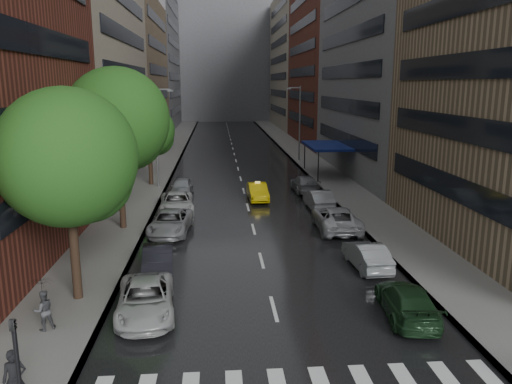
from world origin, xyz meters
TOP-DOWN VIEW (x-y plane):
  - ground at (0.00, 0.00)m, footprint 220.00×220.00m
  - road at (0.00, 50.00)m, footprint 14.00×140.00m
  - sidewalk_left at (-9.00, 50.00)m, footprint 4.00×140.00m
  - sidewalk_right at (9.00, 50.00)m, footprint 4.00×140.00m
  - buildings_left at (-15.00, 58.79)m, footprint 8.00×108.00m
  - buildings_right at (15.00, 56.70)m, footprint 8.05×109.10m
  - building_far at (0.00, 118.00)m, footprint 40.00×14.00m
  - tree_near at (-8.60, 5.49)m, footprint 5.90×5.90m
  - tree_mid at (-8.60, 16.59)m, footprint 6.62×6.62m
  - tree_far at (-8.60, 31.15)m, footprint 4.77×4.77m
  - taxi at (0.96, 24.44)m, footprint 1.65×4.34m
  - parked_cars_left at (-5.40, 15.28)m, footprint 2.87×27.61m
  - parked_cars_right at (5.40, 15.83)m, footprint 2.75×29.45m
  - ped_bag_walker at (-8.29, -2.27)m, footprint 0.75×0.59m
  - ped_black_umbrella at (-9.08, 2.58)m, footprint 0.98×0.98m
  - traffic_light at (-7.60, -3.58)m, footprint 0.18×0.15m
  - street_lamp_left at (-7.72, 30.00)m, footprint 1.74×0.22m
  - street_lamp_right at (7.72, 45.00)m, footprint 1.74×0.22m
  - awning at (8.98, 35.00)m, footprint 4.00×8.00m

SIDE VIEW (x-z plane):
  - ground at x=0.00m, z-range 0.00..0.00m
  - road at x=0.00m, z-range 0.00..0.01m
  - sidewalk_left at x=-9.00m, z-range 0.00..0.15m
  - sidewalk_right at x=9.00m, z-range 0.00..0.15m
  - taxi at x=0.96m, z-range 0.00..1.41m
  - parked_cars_left at x=-5.40m, z-range -0.02..1.47m
  - parked_cars_right at x=5.40m, z-range -0.05..1.53m
  - ped_bag_walker at x=-8.29m, z-range 0.12..1.95m
  - ped_black_umbrella at x=-9.08m, z-range 0.35..2.44m
  - traffic_light at x=-7.60m, z-range 0.50..3.95m
  - awning at x=8.98m, z-range 1.57..4.70m
  - street_lamp_left at x=-7.72m, z-range 0.39..9.39m
  - street_lamp_right at x=7.72m, z-range 0.39..9.39m
  - tree_far at x=-8.60m, z-range 1.40..9.01m
  - tree_near at x=-8.60m, z-range 1.74..11.14m
  - tree_mid at x=-8.60m, z-range 1.95..12.51m
  - buildings_right at x=15.00m, z-range -2.97..33.03m
  - buildings_left at x=-15.00m, z-range -3.01..34.99m
  - building_far at x=0.00m, z-range 0.00..32.00m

